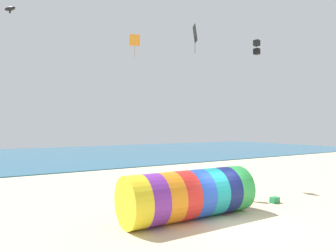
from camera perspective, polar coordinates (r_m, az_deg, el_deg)
ground_plane at (r=15.38m, az=12.90°, el=-17.64°), size 120.00×120.00×0.00m
sea at (r=52.22m, az=-20.18°, el=-5.25°), size 120.00×40.00×0.10m
giant_inflatable_tube at (r=15.53m, az=4.05°, el=-12.85°), size 7.05×2.45×2.42m
kite_handler at (r=19.61m, az=15.22°, el=-11.18°), size 0.42×0.34×1.72m
kite_black_box at (r=26.45m, az=16.54°, el=14.19°), size 0.52×0.52×1.24m
kite_black_diamond at (r=25.18m, az=5.17°, el=17.06°), size 0.58×0.92×2.25m
kite_orange_diamond at (r=32.37m, az=-6.37°, el=15.92°), size 1.29×1.13×2.56m
kite_black_parafoil at (r=23.42m, az=-27.88°, el=19.15°), size 0.86×0.94×0.50m
cooler_box at (r=19.81m, az=19.66°, el=-13.13°), size 0.54×0.39×0.36m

